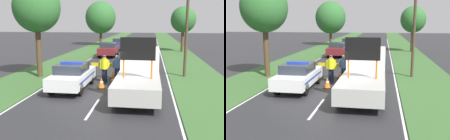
# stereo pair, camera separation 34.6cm
# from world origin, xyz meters

# --- Properties ---
(ground_plane) EXTENTS (160.00, 160.00, 0.00)m
(ground_plane) POSITION_xyz_m (0.00, 0.00, 0.00)
(ground_plane) COLOR #28282B
(lane_markings) EXTENTS (7.66, 66.09, 0.01)m
(lane_markings) POSITION_xyz_m (0.00, 14.48, 0.00)
(lane_markings) COLOR silver
(lane_markings) RESTS_ON ground
(grass_verge_left) EXTENTS (3.92, 120.00, 0.03)m
(grass_verge_left) POSITION_xyz_m (-5.84, 20.00, 0.01)
(grass_verge_left) COLOR #38602D
(grass_verge_left) RESTS_ON ground
(grass_verge_right) EXTENTS (3.92, 120.00, 0.03)m
(grass_verge_right) POSITION_xyz_m (5.84, 20.00, 0.01)
(grass_verge_right) COLOR #38602D
(grass_verge_right) RESTS_ON ground
(police_car) EXTENTS (1.83, 4.56, 1.64)m
(police_car) POSITION_xyz_m (-1.94, 1.36, 0.80)
(police_car) COLOR white
(police_car) RESTS_ON ground
(work_truck) EXTENTS (2.22, 6.35, 3.18)m
(work_truck) POSITION_xyz_m (1.94, 1.06, 1.11)
(work_truck) COLOR white
(work_truck) RESTS_ON ground
(road_barrier) EXTENTS (3.17, 0.08, 1.09)m
(road_barrier) POSITION_xyz_m (0.06, 4.43, 0.91)
(road_barrier) COLOR black
(road_barrier) RESTS_ON ground
(police_officer) EXTENTS (0.63, 0.40, 1.77)m
(police_officer) POSITION_xyz_m (-0.40, 3.35, 1.05)
(police_officer) COLOR #191E38
(police_officer) RESTS_ON ground
(pedestrian_civilian) EXTENTS (0.62, 0.40, 1.74)m
(pedestrian_civilian) POSITION_xyz_m (0.35, 3.96, 1.02)
(pedestrian_civilian) COLOR #191E38
(pedestrian_civilian) RESTS_ON ground
(traffic_cone_near_police) EXTENTS (0.42, 0.42, 0.58)m
(traffic_cone_near_police) POSITION_xyz_m (0.01, 4.53, 0.29)
(traffic_cone_near_police) COLOR black
(traffic_cone_near_police) RESTS_ON ground
(traffic_cone_centre_front) EXTENTS (0.36, 0.36, 0.50)m
(traffic_cone_centre_front) POSITION_xyz_m (-1.70, 5.83, 0.25)
(traffic_cone_centre_front) COLOR black
(traffic_cone_centre_front) RESTS_ON ground
(traffic_cone_near_truck) EXTENTS (0.46, 0.46, 0.63)m
(traffic_cone_near_truck) POSITION_xyz_m (-0.32, 1.81, 0.31)
(traffic_cone_near_truck) COLOR black
(traffic_cone_near_truck) RESTS_ON ground
(queued_car_van_white) EXTENTS (1.81, 4.38, 1.57)m
(queued_car_van_white) POSITION_xyz_m (1.70, 9.59, 0.81)
(queued_car_van_white) COLOR silver
(queued_car_van_white) RESTS_ON ground
(queued_car_wagon_maroon) EXTENTS (1.87, 4.36, 1.56)m
(queued_car_wagon_maroon) POSITION_xyz_m (-2.17, 16.06, 0.82)
(queued_car_wagon_maroon) COLOR maroon
(queued_car_wagon_maroon) RESTS_ON ground
(queued_car_hatch_blue) EXTENTS (1.90, 4.27, 1.64)m
(queued_car_hatch_blue) POSITION_xyz_m (-1.78, 23.25, 0.85)
(queued_car_hatch_blue) COLOR navy
(queued_car_hatch_blue) RESTS_ON ground
(roadside_tree_near_left) EXTENTS (3.25, 3.25, 6.58)m
(roadside_tree_near_left) POSITION_xyz_m (-5.26, 4.27, 4.83)
(roadside_tree_near_left) COLOR #4C3823
(roadside_tree_near_left) RESTS_ON ground
(roadside_tree_near_right) EXTENTS (3.21, 3.21, 5.86)m
(roadside_tree_near_right) POSITION_xyz_m (6.62, 22.14, 4.14)
(roadside_tree_near_right) COLOR #4C3823
(roadside_tree_near_right) RESTS_ON ground
(roadside_tree_mid_left) EXTENTS (4.97, 4.97, 7.16)m
(roadside_tree_mid_left) POSITION_xyz_m (-5.71, 29.78, 4.54)
(roadside_tree_mid_left) COLOR #4C3823
(roadside_tree_mid_left) RESTS_ON ground
(utility_pole) EXTENTS (1.20, 0.20, 7.45)m
(utility_pole) POSITION_xyz_m (5.00, 5.87, 3.84)
(utility_pole) COLOR #473828
(utility_pole) RESTS_ON ground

